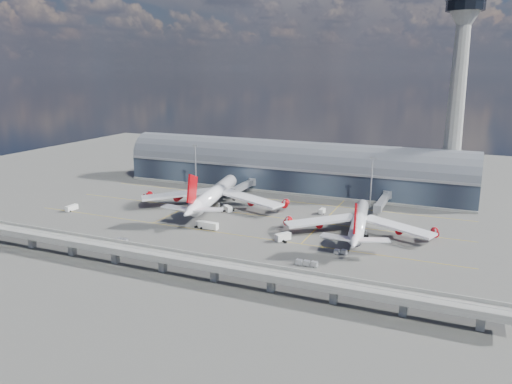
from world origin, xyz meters
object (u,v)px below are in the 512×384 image
at_px(service_truck_0, 72,208).
at_px(cargo_train_1, 307,263).
at_px(service_truck_1, 200,224).
at_px(service_truck_5, 228,209).
at_px(airliner_left, 213,195).
at_px(service_truck_3, 283,237).
at_px(service_truck_4, 322,211).
at_px(cargo_train_0, 123,241).
at_px(cargo_train_2, 341,252).
at_px(control_tower, 456,102).
at_px(airliner_right, 359,223).
at_px(floodlight_mast_right, 371,181).
at_px(service_truck_2, 209,226).
at_px(floodlight_mast_left, 196,166).

distance_m(service_truck_0, cargo_train_1, 129.03).
relative_size(service_truck_1, service_truck_5, 0.82).
bearing_deg(service_truck_1, airliner_left, 42.73).
bearing_deg(service_truck_3, service_truck_0, -147.53).
bearing_deg(service_truck_4, cargo_train_1, -76.13).
bearing_deg(service_truck_5, service_truck_0, 151.31).
xyz_separation_m(service_truck_1, cargo_train_0, (-18.81, -29.62, -0.47)).
xyz_separation_m(service_truck_1, cargo_train_2, (64.57, -7.83, -0.44)).
distance_m(control_tower, cargo_train_2, 115.00).
xyz_separation_m(airliner_left, airliner_right, (75.25, -12.68, -1.42)).
bearing_deg(airliner_left, floodlight_mast_right, 13.98).
height_order(airliner_right, service_truck_3, airliner_right).
bearing_deg(airliner_right, service_truck_1, -174.09).
xyz_separation_m(floodlight_mast_right, service_truck_1, (-62.37, -62.01, -12.29)).
bearing_deg(cargo_train_1, floodlight_mast_right, -0.36).
xyz_separation_m(service_truck_3, service_truck_5, (-39.39, 29.20, -0.12)).
relative_size(service_truck_4, cargo_train_0, 0.91).
relative_size(floodlight_mast_right, airliner_left, 0.32).
xyz_separation_m(service_truck_2, service_truck_5, (-4.51, 27.81, -0.17)).
relative_size(service_truck_2, service_truck_3, 1.31).
distance_m(airliner_right, cargo_train_1, 41.84).
bearing_deg(control_tower, cargo_train_0, -134.16).
distance_m(service_truck_1, service_truck_2, 4.74).
height_order(floodlight_mast_left, cargo_train_2, floodlight_mast_left).
bearing_deg(cargo_train_1, cargo_train_2, -23.92).
xyz_separation_m(service_truck_0, service_truck_2, (75.53, 0.90, 0.23)).
bearing_deg(cargo_train_0, service_truck_2, -38.57).
bearing_deg(airliner_left, service_truck_5, -25.95).
bearing_deg(service_truck_2, service_truck_0, 93.70).
distance_m(cargo_train_0, cargo_train_2, 86.17).
xyz_separation_m(service_truck_1, service_truck_5, (0.12, 26.85, 0.16)).
relative_size(airliner_right, cargo_train_1, 8.09).
distance_m(service_truck_1, cargo_train_2, 65.04).
relative_size(service_truck_2, cargo_train_2, 1.68).
bearing_deg(service_truck_2, service_truck_1, 81.33).
relative_size(service_truck_1, service_truck_3, 0.74).
xyz_separation_m(airliner_left, cargo_train_0, (-9.58, -59.05, -6.05)).
xyz_separation_m(airliner_left, cargo_train_1, (65.50, -53.11, -5.97)).
distance_m(floodlight_mast_right, service_truck_1, 88.81).
height_order(floodlight_mast_left, floodlight_mast_right, same).
bearing_deg(control_tower, airliner_left, -150.39).
bearing_deg(service_truck_1, cargo_train_0, 172.91).
relative_size(service_truck_4, cargo_train_2, 0.84).
xyz_separation_m(control_tower, floodlight_mast_right, (-35.00, -28.00, -38.00)).
relative_size(service_truck_1, cargo_train_2, 0.95).
bearing_deg(service_truck_2, airliner_left, 27.52).
xyz_separation_m(service_truck_3, service_truck_4, (3.95, 43.71, -0.33)).
bearing_deg(service_truck_2, control_tower, -42.54).
distance_m(control_tower, service_truck_3, 119.92).
bearing_deg(service_truck_3, cargo_train_1, -19.10).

